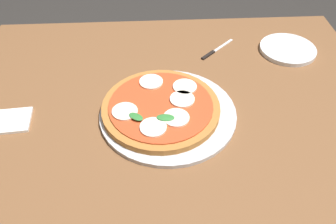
{
  "coord_description": "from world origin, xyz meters",
  "views": [
    {
      "loc": [
        -0.06,
        -0.7,
        1.4
      ],
      "look_at": [
        -0.02,
        -0.02,
        0.75
      ],
      "focal_mm": 37.43,
      "sensor_mm": 36.0,
      "label": 1
    }
  ],
  "objects_px": {
    "pizza": "(161,107)",
    "knife": "(214,51)",
    "dining_table": "(174,134)",
    "napkin": "(5,121)",
    "serving_tray": "(168,113)",
    "plate_white": "(288,49)"
  },
  "relations": [
    {
      "from": "pizza",
      "to": "knife",
      "type": "distance_m",
      "value": 0.34
    },
    {
      "from": "dining_table",
      "to": "napkin",
      "type": "height_order",
      "value": "napkin"
    },
    {
      "from": "serving_tray",
      "to": "knife",
      "type": "height_order",
      "value": "serving_tray"
    },
    {
      "from": "dining_table",
      "to": "knife",
      "type": "relative_size",
      "value": 9.77
    },
    {
      "from": "napkin",
      "to": "dining_table",
      "type": "bearing_deg",
      "value": 3.31
    },
    {
      "from": "knife",
      "to": "napkin",
      "type": "bearing_deg",
      "value": -153.62
    },
    {
      "from": "plate_white",
      "to": "napkin",
      "type": "bearing_deg",
      "value": -161.12
    },
    {
      "from": "dining_table",
      "to": "plate_white",
      "type": "height_order",
      "value": "plate_white"
    },
    {
      "from": "dining_table",
      "to": "serving_tray",
      "type": "relative_size",
      "value": 3.32
    },
    {
      "from": "napkin",
      "to": "knife",
      "type": "relative_size",
      "value": 1.04
    },
    {
      "from": "serving_tray",
      "to": "plate_white",
      "type": "height_order",
      "value": "plate_white"
    },
    {
      "from": "dining_table",
      "to": "serving_tray",
      "type": "xyz_separation_m",
      "value": [
        -0.02,
        -0.02,
        0.11
      ]
    },
    {
      "from": "dining_table",
      "to": "pizza",
      "type": "xyz_separation_m",
      "value": [
        -0.04,
        -0.02,
        0.13
      ]
    },
    {
      "from": "dining_table",
      "to": "napkin",
      "type": "distance_m",
      "value": 0.46
    },
    {
      "from": "dining_table",
      "to": "pizza",
      "type": "distance_m",
      "value": 0.13
    },
    {
      "from": "napkin",
      "to": "knife",
      "type": "distance_m",
      "value": 0.67
    },
    {
      "from": "pizza",
      "to": "napkin",
      "type": "bearing_deg",
      "value": -178.52
    },
    {
      "from": "plate_white",
      "to": "napkin",
      "type": "distance_m",
      "value": 0.9
    },
    {
      "from": "dining_table",
      "to": "knife",
      "type": "height_order",
      "value": "knife"
    },
    {
      "from": "plate_white",
      "to": "napkin",
      "type": "relative_size",
      "value": 1.42
    },
    {
      "from": "serving_tray",
      "to": "plate_white",
      "type": "relative_size",
      "value": 1.99
    },
    {
      "from": "serving_tray",
      "to": "pizza",
      "type": "bearing_deg",
      "value": 164.86
    }
  ]
}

